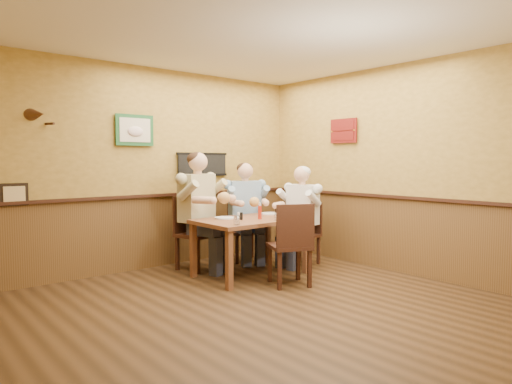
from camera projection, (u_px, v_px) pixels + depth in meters
room at (264, 143)px, 4.64m from camera, size 5.02×5.03×2.81m
dining_table at (251, 226)px, 5.98m from camera, size 1.40×0.90×0.75m
chair_back_left at (197, 233)px, 6.30m from camera, size 0.57×0.57×1.02m
chair_back_right at (245, 230)px, 6.85m from camera, size 0.55×0.55×0.93m
chair_right_end at (303, 234)px, 6.61m from camera, size 0.47×0.47×0.90m
chair_near_side at (289, 244)px, 5.51m from camera, size 0.61×0.61×1.00m
diner_tan_shirt at (197, 217)px, 6.29m from camera, size 0.82×0.82×1.46m
diner_blue_polo at (245, 217)px, 6.83m from camera, size 0.79×0.79×1.33m
diner_white_elder at (303, 221)px, 6.60m from camera, size 0.68×0.68×1.28m
water_glass_left at (237, 220)px, 5.40m from camera, size 0.09×0.09×0.11m
water_glass_mid at (277, 217)px, 5.76m from camera, size 0.09×0.09×0.10m
cola_tumbler at (278, 213)px, 6.10m from camera, size 0.12×0.12×0.12m
hot_sauce_bottle at (260, 212)px, 5.92m from camera, size 0.06×0.06×0.20m
salt_shaker at (239, 216)px, 5.92m from camera, size 0.04×0.04×0.09m
pepper_shaker at (241, 216)px, 5.85m from camera, size 0.04×0.04×0.10m
plate_far_left at (225, 218)px, 5.99m from camera, size 0.30×0.30×0.02m
plate_far_right at (270, 213)px, 6.47m from camera, size 0.32×0.32×0.02m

